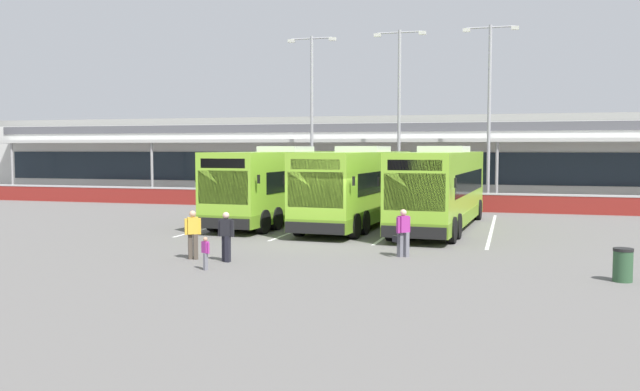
# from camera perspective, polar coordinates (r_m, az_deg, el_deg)

# --- Properties ---
(ground_plane) EXTENTS (200.00, 200.00, 0.00)m
(ground_plane) POSITION_cam_1_polar(r_m,az_deg,el_deg) (26.69, 0.26, -3.90)
(ground_plane) COLOR #605E5B
(terminal_building) EXTENTS (70.00, 13.00, 6.00)m
(terminal_building) POSITION_cam_1_polar(r_m,az_deg,el_deg) (52.86, 8.15, 3.25)
(terminal_building) COLOR silver
(terminal_building) RESTS_ON ground
(red_barrier_wall) EXTENTS (60.00, 0.40, 1.10)m
(red_barrier_wall) POSITION_cam_1_polar(r_m,az_deg,el_deg) (40.71, 5.76, -0.41)
(red_barrier_wall) COLOR maroon
(red_barrier_wall) RESTS_ON ground
(coach_bus_leftmost) EXTENTS (3.50, 12.28, 3.78)m
(coach_bus_leftmost) POSITION_cam_1_polar(r_m,az_deg,el_deg) (33.77, -3.48, 0.80)
(coach_bus_leftmost) COLOR #8CC633
(coach_bus_leftmost) RESTS_ON ground
(coach_bus_left_centre) EXTENTS (3.50, 12.28, 3.78)m
(coach_bus_left_centre) POSITION_cam_1_polar(r_m,az_deg,el_deg) (32.11, 3.22, 0.63)
(coach_bus_left_centre) COLOR #8CC633
(coach_bus_left_centre) RESTS_ON ground
(coach_bus_centre) EXTENTS (3.50, 12.28, 3.78)m
(coach_bus_centre) POSITION_cam_1_polar(r_m,az_deg,el_deg) (31.20, 10.15, 0.48)
(coach_bus_centre) COLOR #8CC633
(coach_bus_centre) RESTS_ON ground
(bay_stripe_far_west) EXTENTS (0.14, 13.00, 0.01)m
(bay_stripe_far_west) POSITION_cam_1_polar(r_m,az_deg,el_deg) (34.40, -7.18, -2.15)
(bay_stripe_far_west) COLOR silver
(bay_stripe_far_west) RESTS_ON ground
(bay_stripe_west) EXTENTS (0.14, 13.00, 0.01)m
(bay_stripe_west) POSITION_cam_1_polar(r_m,az_deg,el_deg) (32.99, -0.45, -2.38)
(bay_stripe_west) COLOR silver
(bay_stripe_west) RESTS_ON ground
(bay_stripe_mid_west) EXTENTS (0.14, 13.00, 0.01)m
(bay_stripe_mid_west) POSITION_cam_1_polar(r_m,az_deg,el_deg) (32.07, 6.78, -2.59)
(bay_stripe_mid_west) COLOR silver
(bay_stripe_mid_west) RESTS_ON ground
(bay_stripe_centre) EXTENTS (0.14, 13.00, 0.01)m
(bay_stripe_centre) POSITION_cam_1_polar(r_m,az_deg,el_deg) (31.69, 14.31, -2.77)
(bay_stripe_centre) COLOR silver
(bay_stripe_centre) RESTS_ON ground
(pedestrian_with_handbag) EXTENTS (0.57, 0.57, 1.62)m
(pedestrian_with_handbag) POSITION_cam_1_polar(r_m,az_deg,el_deg) (22.98, 7.00, -3.06)
(pedestrian_with_handbag) COLOR slate
(pedestrian_with_handbag) RESTS_ON ground
(pedestrian_in_dark_coat) EXTENTS (0.50, 0.37, 1.62)m
(pedestrian_in_dark_coat) POSITION_cam_1_polar(r_m,az_deg,el_deg) (22.75, -10.69, -3.13)
(pedestrian_in_dark_coat) COLOR #4C4238
(pedestrian_in_dark_coat) RESTS_ON ground
(pedestrian_child) EXTENTS (0.32, 0.25, 1.00)m
(pedestrian_child) POSITION_cam_1_polar(r_m,az_deg,el_deg) (20.73, -9.65, -4.74)
(pedestrian_child) COLOR slate
(pedestrian_child) RESTS_ON ground
(pedestrian_near_bin) EXTENTS (0.53, 0.31, 1.62)m
(pedestrian_near_bin) POSITION_cam_1_polar(r_m,az_deg,el_deg) (22.07, -7.93, -3.32)
(pedestrian_near_bin) COLOR black
(pedestrian_near_bin) RESTS_ON ground
(lamp_post_west) EXTENTS (3.24, 0.28, 11.00)m
(lamp_post_west) POSITION_cam_1_polar(r_m,az_deg,el_deg) (44.80, -0.70, 7.35)
(lamp_post_west) COLOR #9E9EA3
(lamp_post_west) RESTS_ON ground
(lamp_post_centre) EXTENTS (3.24, 0.28, 11.00)m
(lamp_post_centre) POSITION_cam_1_polar(r_m,az_deg,el_deg) (42.79, 6.70, 7.49)
(lamp_post_centre) COLOR #9E9EA3
(lamp_post_centre) RESTS_ON ground
(lamp_post_east) EXTENTS (3.24, 0.28, 11.00)m
(lamp_post_east) POSITION_cam_1_polar(r_m,az_deg,el_deg) (41.98, 14.10, 7.46)
(lamp_post_east) COLOR #9E9EA3
(lamp_post_east) RESTS_ON ground
(litter_bin) EXTENTS (0.54, 0.54, 0.93)m
(litter_bin) POSITION_cam_1_polar(r_m,az_deg,el_deg) (20.45, 24.21, -5.36)
(litter_bin) COLOR #2D5133
(litter_bin) RESTS_ON ground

